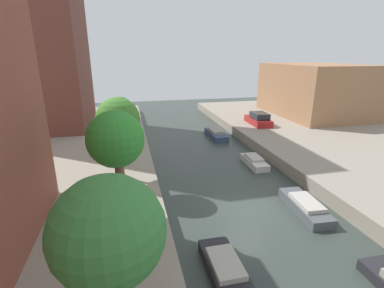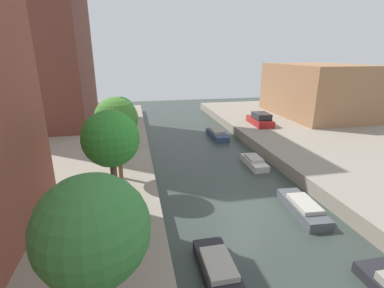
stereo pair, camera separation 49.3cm
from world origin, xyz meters
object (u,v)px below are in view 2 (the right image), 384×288
Objects in this scene: street_tree_1 at (93,231)px; moored_boat_right_2 at (303,207)px; moored_boat_left_2 at (218,269)px; parked_car at (260,120)px; low_block_right at (318,90)px; apartment_tower_far at (31,5)px; moored_boat_right_4 at (217,134)px; moored_boat_right_3 at (254,162)px; street_tree_2 at (111,140)px; street_tree_4 at (120,111)px; street_tree_3 at (116,119)px.

street_tree_1 is 1.30× the size of moored_boat_right_2.
moored_boat_left_2 is at bearing 37.03° from street_tree_1.
moored_boat_right_2 is (-5.05, -16.83, -1.25)m from parked_car.
low_block_right is 3.11× the size of parked_car.
apartment_tower_far is 5.82× the size of moored_boat_right_4.
street_tree_1 reaches higher than moored_boat_right_2.
moored_boat_right_4 is at bearing -171.84° from parked_car.
moored_boat_right_4 is (-15.14, -4.37, -3.96)m from low_block_right.
apartment_tower_far is 27.89m from moored_boat_right_3.
moored_boat_right_4 is at bearing 58.07° from street_tree_2.
parked_car is 10.65m from moored_boat_right_3.
street_tree_2 is at bearing -144.71° from moored_boat_right_3.
moored_boat_right_3 is (-14.52, -12.99, -4.01)m from low_block_right.
street_tree_2 is 7.35m from moored_boat_left_2.
street_tree_1 reaches higher than moored_boat_left_2.
street_tree_4 is (-25.23, -9.17, 0.02)m from low_block_right.
parked_car is (24.31, -5.35, -12.18)m from apartment_tower_far.
street_tree_4 is at bearing -160.22° from parked_car.
low_block_right is at bearing 54.17° from moored_boat_right_2.
moored_boat_right_4 is at bearing 47.74° from street_tree_3.
apartment_tower_far is at bearing 116.49° from moored_boat_left_2.
parked_car is at bearing 8.16° from moored_boat_right_4.
street_tree_4 is 12.06m from moored_boat_right_3.
street_tree_4 is 11.87m from moored_boat_right_4.
moored_boat_right_2 is at bearing 0.84° from street_tree_2.
street_tree_2 is (8.77, -22.33, -8.55)m from apartment_tower_far.
street_tree_4 is at bearing 90.00° from street_tree_2.
low_block_right is 2.43× the size of street_tree_2.
street_tree_1 is at bearing -90.00° from street_tree_3.
street_tree_2 is 1.03× the size of street_tree_3.
low_block_right is at bearing 48.90° from moored_boat_left_2.
moored_boat_left_2 is 7.37m from moored_boat_right_2.
moored_boat_left_2 is (4.15, 3.13, -4.65)m from street_tree_1.
moored_boat_right_2 is at bearing -106.69° from parked_car.
street_tree_1 reaches higher than street_tree_4.
moored_boat_right_3 is at bearing -85.93° from moored_boat_right_4.
moored_boat_right_2 is at bearing -91.68° from moored_boat_right_3.
street_tree_3 is 6.34m from street_tree_4.
apartment_tower_far is 7.50× the size of moored_boat_right_3.
street_tree_4 is 1.24× the size of moored_boat_left_2.
moored_boat_right_3 is (-4.83, -9.40, -1.27)m from parked_car.
street_tree_1 is 1.23× the size of parked_car.
street_tree_3 reaches higher than moored_boat_right_4.
street_tree_1 is 0.96× the size of street_tree_2.
apartment_tower_far is 23.94m from moored_boat_right_4.
street_tree_4 is at bearing 90.00° from street_tree_3.
parked_car is (15.54, 11.89, -3.45)m from street_tree_3.
street_tree_2 reaches higher than moored_boat_right_3.
moored_boat_left_2 is (4.15, -14.99, -4.00)m from street_tree_4.
street_tree_3 reaches higher than moored_boat_right_3.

